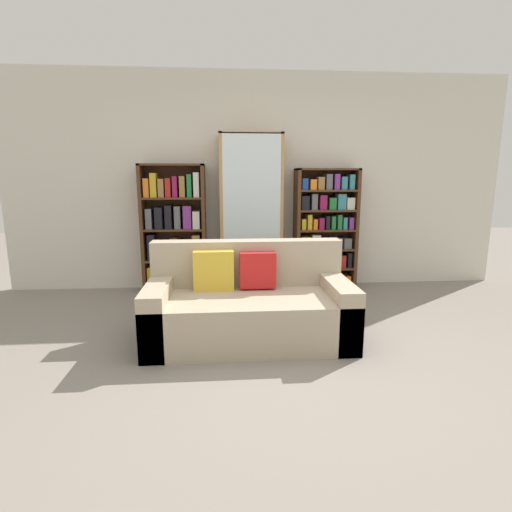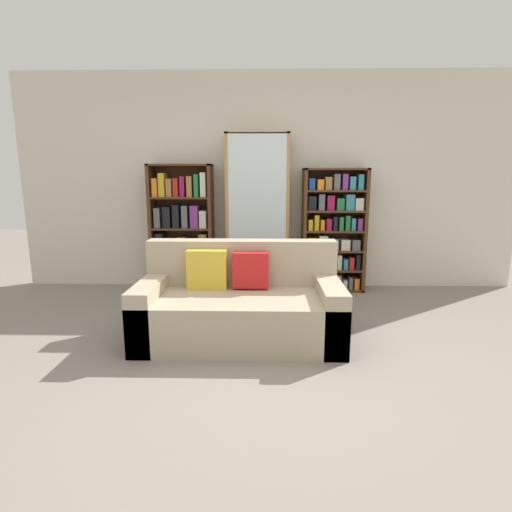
% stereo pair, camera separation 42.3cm
% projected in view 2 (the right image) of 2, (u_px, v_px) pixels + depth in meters
% --- Properties ---
extents(ground_plane, '(16.00, 16.00, 0.00)m').
position_uv_depth(ground_plane, '(269.00, 374.00, 2.93)').
color(ground_plane, gray).
extents(wall_back, '(6.35, 0.06, 2.70)m').
position_uv_depth(wall_back, '(268.00, 183.00, 5.10)').
color(wall_back, silver).
rests_on(wall_back, ground).
extents(couch, '(1.76, 0.88, 0.84)m').
position_uv_depth(couch, '(240.00, 306.00, 3.56)').
color(couch, tan).
rests_on(couch, ground).
extents(bookshelf_left, '(0.78, 0.32, 1.58)m').
position_uv_depth(bookshelf_left, '(182.00, 231.00, 5.04)').
color(bookshelf_left, '#4C2D19').
rests_on(bookshelf_left, ground).
extents(display_cabinet, '(0.77, 0.36, 1.94)m').
position_uv_depth(display_cabinet, '(257.00, 214.00, 4.96)').
color(display_cabinet, '#AD7F4C').
rests_on(display_cabinet, ground).
extents(bookshelf_right, '(0.78, 0.32, 1.53)m').
position_uv_depth(bookshelf_right, '(333.00, 231.00, 5.00)').
color(bookshelf_right, '#4C2D19').
rests_on(bookshelf_right, ground).
extents(wine_bottle, '(0.09, 0.09, 0.39)m').
position_uv_depth(wine_bottle, '(298.00, 287.00, 4.66)').
color(wine_bottle, '#192333').
rests_on(wine_bottle, ground).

